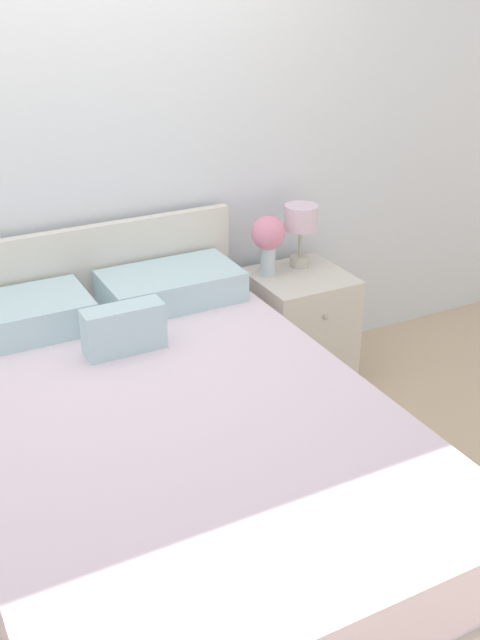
# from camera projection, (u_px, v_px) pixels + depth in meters

# --- Properties ---
(ground_plane) EXTENTS (12.00, 12.00, 0.00)m
(ground_plane) POSITION_uv_depth(u_px,v_px,m) (93.00, 406.00, 3.76)
(ground_plane) COLOR #CCB28E
(wall_back) EXTENTS (8.00, 0.06, 2.60)m
(wall_back) POSITION_uv_depth(u_px,v_px,m) (61.00, 146.00, 3.24)
(wall_back) COLOR white
(wall_back) RESTS_ON ground_plane
(bed) EXTENTS (1.50, 2.18, 0.95)m
(bed) POSITION_uv_depth(u_px,v_px,m) (168.00, 466.00, 2.81)
(bed) COLOR beige
(bed) RESTS_ON ground_plane
(nightstand) EXTENTS (0.47, 0.48, 0.60)m
(nightstand) POSITION_uv_depth(u_px,v_px,m) (299.00, 329.00, 3.87)
(nightstand) COLOR silver
(nightstand) RESTS_ON ground_plane
(table_lamp) EXTENTS (0.17, 0.17, 0.32)m
(table_lamp) POSITION_uv_depth(u_px,v_px,m) (301.00, 223.00, 3.75)
(table_lamp) COLOR beige
(table_lamp) RESTS_ON nightstand
(flower_vase) EXTENTS (0.17, 0.17, 0.31)m
(flower_vase) POSITION_uv_depth(u_px,v_px,m) (269.00, 237.00, 3.65)
(flower_vase) COLOR silver
(flower_vase) RESTS_ON nightstand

